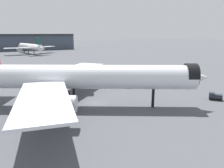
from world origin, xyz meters
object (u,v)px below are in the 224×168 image
(airliner_near_gate, at_px, (80,77))
(baggage_tug_wing, at_px, (215,96))
(traffic_cone_wingtip, at_px, (2,85))
(service_truck_front, at_px, (139,75))
(airliner_far_taxiway, at_px, (30,47))

(airliner_near_gate, height_order, baggage_tug_wing, airliner_near_gate)
(traffic_cone_wingtip, bearing_deg, baggage_tug_wing, -35.81)
(traffic_cone_wingtip, bearing_deg, service_truck_front, -9.52)
(airliner_near_gate, relative_size, service_truck_front, 9.32)
(airliner_far_taxiway, height_order, baggage_tug_wing, airliner_far_taxiway)
(airliner_far_taxiway, distance_m, traffic_cone_wingtip, 115.15)
(airliner_near_gate, xyz_separation_m, baggage_tug_wing, (33.53, -8.75, -6.07))
(service_truck_front, distance_m, traffic_cone_wingtip, 47.48)
(airliner_far_taxiway, relative_size, service_truck_front, 7.57)
(service_truck_front, bearing_deg, traffic_cone_wingtip, -29.68)
(airliner_far_taxiway, height_order, service_truck_front, airliner_far_taxiway)
(airliner_near_gate, bearing_deg, airliner_far_taxiway, 116.30)
(service_truck_front, height_order, baggage_tug_wing, service_truck_front)
(service_truck_front, xyz_separation_m, baggage_tug_wing, (5.41, -29.83, -0.62))
(airliner_far_taxiway, xyz_separation_m, baggage_tug_wing, (38.31, -151.85, -4.92))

